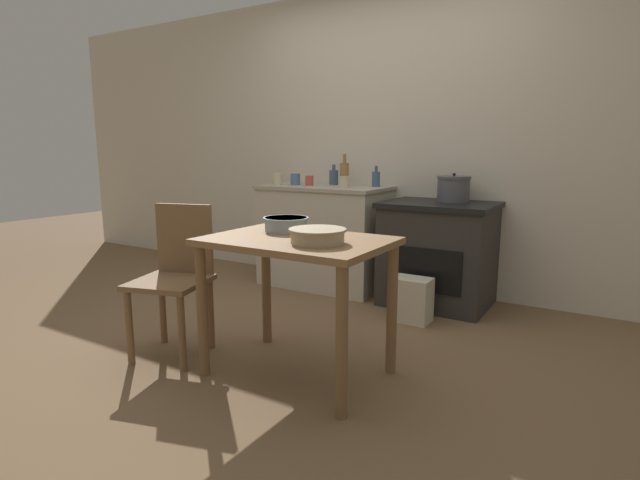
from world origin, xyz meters
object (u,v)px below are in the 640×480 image
at_px(bottle_far_left, 376,179).
at_px(bottle_left, 334,177).
at_px(cup_center_left, 309,181).
at_px(cup_center, 344,182).
at_px(stock_pot, 453,189).
at_px(mixing_bowl_large, 286,223).
at_px(chair, 176,274).
at_px(mixing_bowl_small, 318,235).
at_px(bottle_mid_left, 344,174).
at_px(work_table, 297,262).
at_px(cup_mid_right, 278,179).
at_px(stove, 438,254).
at_px(cup_center_right, 295,179).
at_px(flour_sack, 411,300).

height_order(bottle_far_left, bottle_left, bottle_left).
relative_size(cup_center_left, cup_center, 0.92).
distance_m(stock_pot, mixing_bowl_large, 1.61).
height_order(mixing_bowl_large, bottle_far_left, bottle_far_left).
relative_size(chair, mixing_bowl_small, 3.10).
bearing_deg(bottle_far_left, chair, -102.02).
bearing_deg(chair, bottle_mid_left, 70.00).
xyz_separation_m(work_table, stock_pot, (0.31, 1.69, 0.28)).
distance_m(cup_center_left, cup_mid_right, 0.29).
relative_size(stove, cup_center, 8.86).
relative_size(bottle_far_left, bottle_mid_left, 0.64).
bearing_deg(cup_mid_right, cup_center_right, 28.41).
relative_size(flour_sack, bottle_far_left, 1.79).
bearing_deg(bottle_mid_left, mixing_bowl_small, -65.18).
bearing_deg(cup_mid_right, bottle_left, 33.67).
distance_m(stove, cup_center_left, 1.28).
xyz_separation_m(stock_pot, bottle_far_left, (-0.68, 0.07, 0.05)).
relative_size(bottle_left, cup_mid_right, 1.74).
bearing_deg(stove, cup_mid_right, -175.68).
xyz_separation_m(stock_pot, cup_center, (-0.84, -0.22, 0.03)).
height_order(bottle_mid_left, cup_mid_right, bottle_mid_left).
relative_size(mixing_bowl_small, cup_center, 3.03).
bearing_deg(cup_center_left, cup_mid_right, -164.19).
height_order(mixing_bowl_large, cup_center_right, cup_center_right).
xyz_separation_m(stove, flour_sack, (-0.02, -0.49, -0.25)).
height_order(mixing_bowl_large, bottle_left, bottle_left).
xyz_separation_m(bottle_left, cup_center_left, (-0.13, -0.20, -0.03)).
bearing_deg(cup_center_left, stove, 1.44).
distance_m(flour_sack, mixing_bowl_small, 1.33).
bearing_deg(mixing_bowl_small, flour_sack, 87.53).
height_order(bottle_mid_left, cup_center_left, bottle_mid_left).
relative_size(mixing_bowl_large, cup_center_right, 2.54).
xyz_separation_m(bottle_far_left, bottle_left, (-0.42, 0.01, 0.00)).
height_order(work_table, bottle_left, bottle_left).
bearing_deg(bottle_mid_left, cup_center_left, -155.34).
distance_m(bottle_left, cup_center_left, 0.24).
xyz_separation_m(bottle_mid_left, cup_mid_right, (-0.56, -0.21, -0.05)).
height_order(flour_sack, bottle_left, bottle_left).
distance_m(mixing_bowl_large, bottle_mid_left, 1.63).
distance_m(stove, flour_sack, 0.55).
xyz_separation_m(stove, mixing_bowl_large, (-0.41, -1.44, 0.39)).
xyz_separation_m(stove, bottle_mid_left, (-0.89, 0.10, 0.59)).
xyz_separation_m(stock_pot, mixing_bowl_small, (-0.14, -1.75, -0.11)).
xyz_separation_m(flour_sack, cup_center, (-0.75, 0.36, 0.78)).
xyz_separation_m(stove, mixing_bowl_small, (-0.07, -1.66, 0.38)).
xyz_separation_m(work_table, bottle_far_left, (-0.38, 1.75, 0.34)).
xyz_separation_m(chair, cup_center_left, (-0.15, 1.69, 0.45)).
distance_m(mixing_bowl_small, cup_center_right, 2.05).
bearing_deg(stock_pot, cup_center_right, -174.88).
bearing_deg(cup_mid_right, mixing_bowl_large, -52.31).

